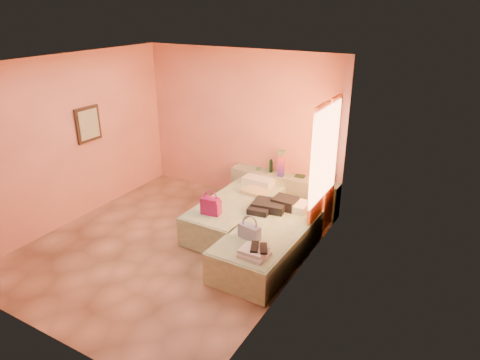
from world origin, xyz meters
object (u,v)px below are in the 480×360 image
at_px(bed_left, 237,213).
at_px(flower_vase, 329,175).
at_px(towel_stack, 254,253).
at_px(water_bottle, 271,166).
at_px(green_book, 300,176).
at_px(headboard_ledge, 283,192).
at_px(bed_right, 268,244).
at_px(blue_handbag, 250,232).
at_px(magenta_handbag, 211,206).

xyz_separation_m(bed_left, flower_vase, (1.18, 1.13, 0.55)).
height_order(flower_vase, towel_stack, flower_vase).
xyz_separation_m(water_bottle, green_book, (0.55, 0.05, -0.10)).
bearing_deg(bed_left, towel_stack, -51.55).
relative_size(headboard_ledge, bed_left, 1.02).
bearing_deg(bed_right, flower_vase, 81.71).
distance_m(bed_right, blue_handbag, 0.52).
height_order(headboard_ledge, green_book, green_book).
height_order(bed_left, green_book, green_book).
xyz_separation_m(water_bottle, magenta_handbag, (-0.20, -1.70, -0.13)).
bearing_deg(towel_stack, magenta_handbag, 147.40).
xyz_separation_m(magenta_handbag, towel_stack, (1.15, -0.73, -0.09)).
distance_m(headboard_ledge, blue_handbag, 2.10).
height_order(headboard_ledge, bed_right, headboard_ledge).
distance_m(headboard_ledge, water_bottle, 0.52).
relative_size(water_bottle, blue_handbag, 0.75).
bearing_deg(blue_handbag, bed_left, 140.78).
relative_size(bed_left, flower_vase, 6.88).
bearing_deg(water_bottle, towel_stack, -68.69).
bearing_deg(water_bottle, headboard_ledge, -4.14).
xyz_separation_m(headboard_ledge, magenta_handbag, (-0.47, -1.68, 0.31)).
distance_m(green_book, flower_vase, 0.54).
bearing_deg(green_book, flower_vase, -7.30).
xyz_separation_m(flower_vase, magenta_handbag, (-1.28, -1.75, -0.16)).
relative_size(blue_handbag, towel_stack, 0.90).
distance_m(flower_vase, magenta_handbag, 2.18).
bearing_deg(headboard_ledge, green_book, 13.77).
bearing_deg(headboard_ledge, magenta_handbag, -105.76).
distance_m(headboard_ledge, bed_right, 1.76).
relative_size(green_book, flower_vase, 0.58).
height_order(headboard_ledge, flower_vase, flower_vase).
relative_size(headboard_ledge, magenta_handbag, 6.97).
bearing_deg(towel_stack, bed_right, 101.38).
bearing_deg(headboard_ledge, bed_right, -72.61).
bearing_deg(green_book, magenta_handbag, -121.62).
xyz_separation_m(water_bottle, towel_stack, (0.95, -2.43, -0.22)).
relative_size(green_book, blue_handbag, 0.53).
height_order(bed_right, magenta_handbag, magenta_handbag).
relative_size(headboard_ledge, bed_right, 1.02).
bearing_deg(bed_right, water_bottle, 116.06).
bearing_deg(headboard_ledge, bed_left, -109.65).
xyz_separation_m(water_bottle, blue_handbag, (0.68, -2.06, -0.17)).
relative_size(headboard_ledge, green_book, 12.21).
height_order(bed_left, blue_handbag, blue_handbag).
xyz_separation_m(flower_vase, blue_handbag, (-0.40, -2.12, -0.19)).
relative_size(bed_right, blue_handbag, 6.34).
height_order(water_bottle, blue_handbag, water_bottle).
bearing_deg(magenta_handbag, water_bottle, 75.82).
xyz_separation_m(green_book, blue_handbag, (0.12, -2.11, -0.06)).
bearing_deg(water_bottle, blue_handbag, -71.80).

